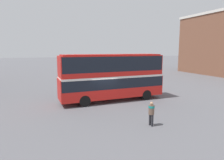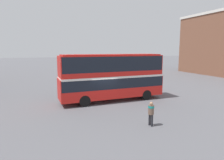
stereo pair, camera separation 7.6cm
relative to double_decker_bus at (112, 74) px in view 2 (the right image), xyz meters
name	(u,v)px [view 2 (the right image)]	position (x,y,z in m)	size (l,w,h in m)	color
ground_plane	(103,103)	(-1.17, -0.77, -2.67)	(240.00, 240.00, 0.00)	#5B5B60
double_decker_bus	(112,74)	(0.00, 0.00, 0.00)	(10.51, 2.87, 4.66)	red
pedestrian_foreground	(151,111)	(0.07, -7.33, -1.65)	(0.45, 0.45, 1.67)	#232328
parked_car_kerb_near	(82,79)	(-0.88, 10.42, -1.87)	(4.27, 2.13, 1.56)	silver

